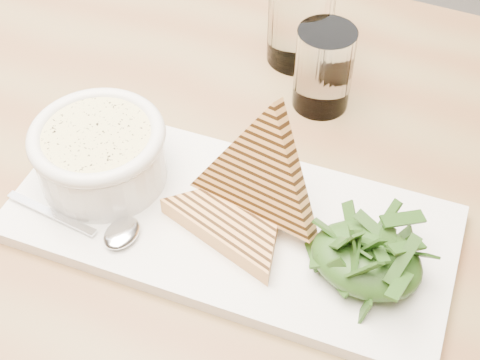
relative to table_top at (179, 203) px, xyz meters
The scene contains 14 objects.
table_top is the anchor object (origin of this frame).
table_leg_bl 0.81m from the table_top, 147.41° to the left, with size 0.06×0.06×0.70m, color olive.
platter 0.08m from the table_top, 13.65° to the right, with size 0.42×0.19×0.02m, color white.
soup_bowl 0.09m from the table_top, 156.83° to the right, with size 0.13×0.13×0.05m, color white.
soup 0.12m from the table_top, 156.83° to the right, with size 0.11×0.11×0.01m, color #E1D588.
bowl_rim 0.12m from the table_top, 156.83° to the right, with size 0.13×0.13×0.01m, color white.
sandwich_flat 0.09m from the table_top, 13.23° to the right, with size 0.15×0.15×0.02m, color #D9964E, non-canonical shape.
sandwich_lean 0.12m from the table_top, ahead, with size 0.15×0.15×0.08m, color #D9964E, non-canonical shape.
salad_base 0.21m from the table_top, ahead, with size 0.10×0.08×0.04m, color #15350F.
arugula_pile 0.22m from the table_top, ahead, with size 0.11×0.10×0.05m, color #31561C, non-canonical shape.
spoon_bowl 0.09m from the table_top, 94.86° to the right, with size 0.03×0.04×0.01m, color silver.
spoon_handle 0.13m from the table_top, 130.52° to the right, with size 0.10×0.01×0.00m, color silver.
glass_near 0.22m from the table_top, 69.05° to the left, with size 0.06×0.06×0.10m, color white.
glass_far 0.27m from the table_top, 86.49° to the left, with size 0.08×0.08×0.12m, color white.
Camera 1 is at (0.43, -0.40, 1.25)m, focal length 50.00 mm.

